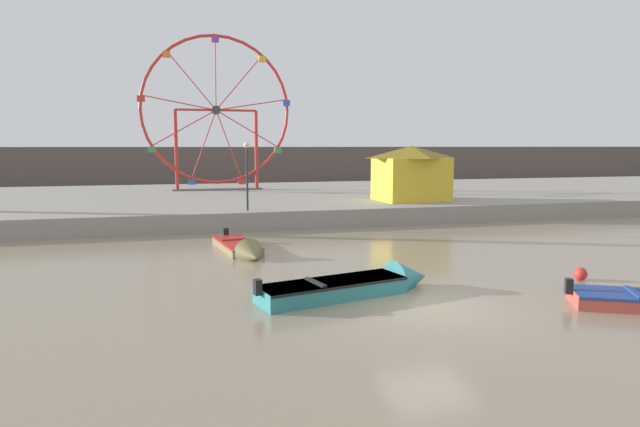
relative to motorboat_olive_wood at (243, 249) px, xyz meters
The scene contains 9 objects.
ground_plane 9.93m from the motorboat_olive_wood, 64.95° to the right, with size 240.00×240.00×0.00m, color gray.
quay_promenade 17.96m from the motorboat_olive_wood, 76.47° to the left, with size 110.00×23.07×1.01m, color gray.
distant_town_skyline 43.01m from the motorboat_olive_wood, 84.39° to the left, with size 140.00×3.00×4.40m, color #564C47.
motorboat_olive_wood is the anchor object (origin of this frame).
motorboat_teal_painted 7.63m from the motorboat_olive_wood, 67.77° to the right, with size 6.07×2.67×1.28m.
ferris_wheel_red_frame 22.68m from the motorboat_olive_wood, 88.97° to the left, with size 11.88×1.20×12.22m.
carnival_booth_yellow_awning 15.78m from the motorboat_olive_wood, 39.38° to the left, with size 4.87×3.98×3.54m.
promenade_lamp_near 7.76m from the motorboat_olive_wood, 81.50° to the left, with size 0.32×0.32×3.74m.
mooring_buoy_orange 12.95m from the motorboat_olive_wood, 34.63° to the right, with size 0.44×0.44×0.44m, color red.
Camera 1 is at (-6.62, -13.51, 4.56)m, focal length 30.21 mm.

